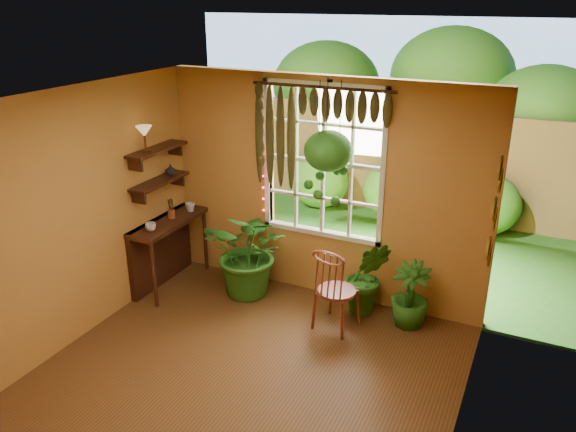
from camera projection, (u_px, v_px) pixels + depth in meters
name	position (u px, v px, depth m)	size (l,w,h in m)	color
floor	(228.00, 397.00, 5.28)	(4.50, 4.50, 0.00)	brown
ceiling	(214.00, 111.00, 4.29)	(4.50, 4.50, 0.00)	white
wall_back	(322.00, 191.00, 6.68)	(4.00, 4.00, 0.00)	#BF8741
wall_left	(50.00, 229.00, 5.59)	(4.50, 4.50, 0.00)	#BF8741
wall_right	(462.00, 324.00, 3.99)	(4.50, 4.50, 0.00)	#BF8741
window	(323.00, 162.00, 6.57)	(1.52, 0.10, 1.86)	white
valance_vine	(314.00, 114.00, 6.29)	(1.70, 0.12, 1.10)	#3C1A10
string_lights	(262.00, 152.00, 6.78)	(0.03, 0.03, 1.54)	#FF2633
wall_plates	(494.00, 214.00, 5.43)	(0.04, 0.32, 1.10)	#F6EFC9
counter_ledge	(163.00, 244.00, 7.19)	(0.40, 1.20, 0.90)	#3C1A10
shelf_lower	(160.00, 181.00, 6.86)	(0.25, 0.90, 0.04)	#3C1A10
shelf_upper	(157.00, 149.00, 6.71)	(0.25, 0.90, 0.04)	#3C1A10
backyard	(427.00, 123.00, 10.49)	(14.00, 10.00, 12.00)	#20631C
windsor_chair	(335.00, 302.00, 6.26)	(0.50, 0.52, 1.16)	maroon
potted_plant_left	(250.00, 252.00, 6.90)	(1.05, 0.91, 1.16)	#1E5316
potted_plant_mid	(367.00, 277.00, 6.53)	(0.52, 0.42, 0.94)	#1E5316
potted_plant_right	(410.00, 295.00, 6.30)	(0.43, 0.43, 0.77)	#1E5316
hanging_basket	(328.00, 155.00, 6.22)	(0.54, 0.54, 1.39)	black
cup_a	(151.00, 227.00, 6.68)	(0.13, 0.13, 0.10)	silver
cup_b	(190.00, 207.00, 7.28)	(0.12, 0.12, 0.11)	beige
brush_jar	(171.00, 208.00, 7.03)	(0.09, 0.09, 0.33)	brown
shelf_vase	(171.00, 170.00, 7.01)	(0.13, 0.13, 0.14)	#B2AD99
tiffany_lamp	(144.00, 133.00, 6.43)	(0.19, 0.19, 0.31)	brown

